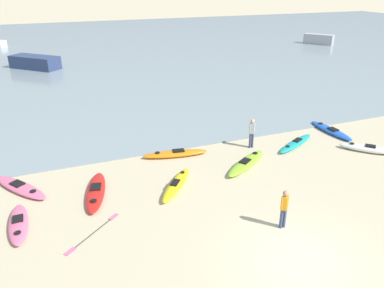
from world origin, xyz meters
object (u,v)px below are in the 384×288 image
kayak_on_sand_1 (247,163)px  kayak_on_sand_7 (331,130)px  kayak_on_sand_8 (20,187)px  person_near_foreground (284,207)px  kayak_on_sand_3 (296,143)px  kayak_on_sand_2 (96,192)px  moored_boat_0 (35,62)px  person_near_waterline (252,131)px  loose_paddle (93,233)px  kayak_on_sand_0 (18,224)px  kayak_on_sand_4 (367,149)px  moored_boat_3 (319,39)px  kayak_on_sand_6 (176,184)px  kayak_on_sand_5 (175,154)px

kayak_on_sand_1 → kayak_on_sand_7: bearing=16.1°
kayak_on_sand_1 → kayak_on_sand_7: (7.00, 2.02, -0.03)m
kayak_on_sand_1 → kayak_on_sand_7: size_ratio=0.96×
kayak_on_sand_8 → person_near_foreground: bearing=-35.5°
kayak_on_sand_8 → kayak_on_sand_3: bearing=-1.8°
kayak_on_sand_2 → moored_boat_0: bearing=94.5°
kayak_on_sand_2 → kayak_on_sand_7: kayak_on_sand_7 is taller
person_near_waterline → moored_boat_0: size_ratio=0.33×
kayak_on_sand_7 → loose_paddle: (-14.98, -4.75, -0.12)m
person_near_waterline → kayak_on_sand_7: bearing=1.4°
loose_paddle → kayak_on_sand_1: bearing=18.9°
kayak_on_sand_1 → loose_paddle: bearing=-161.1°
kayak_on_sand_0 → moored_boat_0: moored_boat_0 is taller
kayak_on_sand_4 → moored_boat_3: 37.14m
moored_boat_0 → moored_boat_3: 37.82m
kayak_on_sand_7 → moored_boat_3: size_ratio=0.86×
kayak_on_sand_3 → moored_boat_3: moored_boat_3 is taller
kayak_on_sand_3 → loose_paddle: 12.46m
person_near_waterline → loose_paddle: bearing=-153.6°
kayak_on_sand_1 → kayak_on_sand_4: size_ratio=1.32×
moored_boat_3 → loose_paddle: (-36.10, -32.34, -0.72)m
kayak_on_sand_1 → kayak_on_sand_6: bearing=-169.8°
kayak_on_sand_4 → kayak_on_sand_5: kayak_on_sand_4 is taller
kayak_on_sand_6 → kayak_on_sand_7: bearing=14.0°
kayak_on_sand_2 → kayak_on_sand_5: (4.50, 2.32, 0.03)m
kayak_on_sand_5 → kayak_on_sand_2: bearing=-152.7°
kayak_on_sand_5 → person_near_foreground: person_near_foreground is taller
kayak_on_sand_8 → person_near_waterline: 11.93m
kayak_on_sand_7 → person_near_waterline: size_ratio=2.05×
kayak_on_sand_0 → kayak_on_sand_7: size_ratio=0.82×
kayak_on_sand_7 → moored_boat_0: moored_boat_0 is taller
kayak_on_sand_0 → loose_paddle: (2.59, -1.46, -0.11)m
moored_boat_0 → loose_paddle: moored_boat_0 is taller
kayak_on_sand_1 → person_near_foreground: 5.21m
kayak_on_sand_3 → person_near_foreground: size_ratio=2.08×
kayak_on_sand_2 → kayak_on_sand_3: (11.31, 1.16, 0.00)m
kayak_on_sand_8 → moored_boat_0: size_ratio=0.65×
moored_boat_3 → kayak_on_sand_8: bearing=-144.2°
kayak_on_sand_8 → person_near_foreground: (9.32, -6.65, 0.79)m
kayak_on_sand_2 → kayak_on_sand_8: bearing=152.4°
kayak_on_sand_0 → loose_paddle: 2.97m
kayak_on_sand_5 → loose_paddle: size_ratio=1.57×
kayak_on_sand_2 → kayak_on_sand_4: (14.44, -0.95, 0.05)m
kayak_on_sand_5 → kayak_on_sand_1: bearing=-38.4°
moored_boat_0 → kayak_on_sand_8: bearing=-92.1°
person_near_waterline → loose_paddle: (-9.31, -4.61, -0.95)m
kayak_on_sand_6 → kayak_on_sand_4: bearing=-1.0°
kayak_on_sand_2 → loose_paddle: 2.82m
moored_boat_3 → person_near_foreground: bearing=-130.3°
kayak_on_sand_6 → kayak_on_sand_8: size_ratio=0.86×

